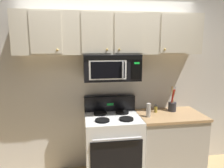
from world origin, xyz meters
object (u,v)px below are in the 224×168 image
object	(u,v)px
over_range_microwave	(111,67)
pepper_mill	(148,110)
spice_jar	(156,109)
stove_range	(113,146)
salt_shaker	(147,108)
utensil_crock_charcoal	(172,105)

from	to	relation	value
over_range_microwave	pepper_mill	xyz separation A→B (m)	(0.49, -0.19, -0.58)
over_range_microwave	spice_jar	xyz separation A→B (m)	(0.66, -0.01, -0.62)
stove_range	over_range_microwave	bearing A→B (deg)	90.14
over_range_microwave	salt_shaker	distance (m)	0.83
stove_range	salt_shaker	size ratio (longest dim) A/B	10.27
pepper_mill	spice_jar	world-z (taller)	pepper_mill
salt_shaker	spice_jar	world-z (taller)	salt_shaker
stove_range	salt_shaker	distance (m)	0.76
salt_shaker	spice_jar	distance (m)	0.13
utensil_crock_charcoal	salt_shaker	xyz separation A→B (m)	(-0.37, 0.06, -0.04)
stove_range	over_range_microwave	xyz separation A→B (m)	(-0.00, 0.12, 1.11)
stove_range	salt_shaker	bearing A→B (deg)	18.07
utensil_crock_charcoal	pepper_mill	xyz separation A→B (m)	(-0.44, -0.20, -0.00)
over_range_microwave	utensil_crock_charcoal	world-z (taller)	over_range_microwave
stove_range	pepper_mill	bearing A→B (deg)	-8.68
over_range_microwave	utensil_crock_charcoal	bearing A→B (deg)	0.51
over_range_microwave	salt_shaker	world-z (taller)	over_range_microwave
stove_range	utensil_crock_charcoal	distance (m)	1.07
salt_shaker	pepper_mill	distance (m)	0.27
utensil_crock_charcoal	pepper_mill	distance (m)	0.48
utensil_crock_charcoal	salt_shaker	distance (m)	0.37
salt_shaker	over_range_microwave	bearing A→B (deg)	-173.41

